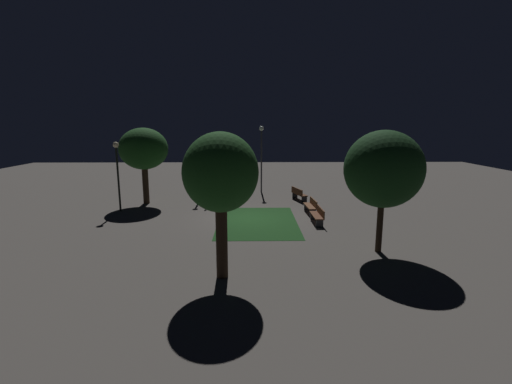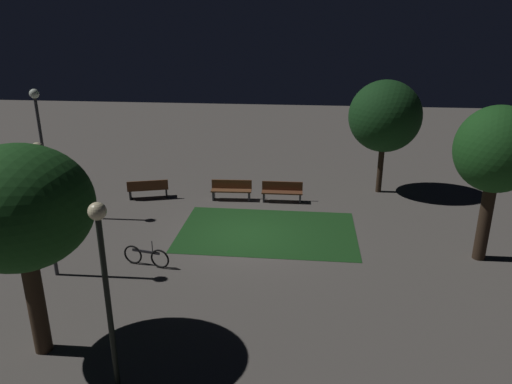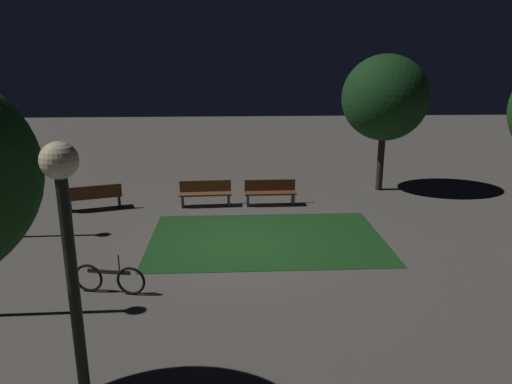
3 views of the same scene
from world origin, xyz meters
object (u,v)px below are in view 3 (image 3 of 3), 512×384
at_px(bench_front_left, 206,192).
at_px(lamp_post_plaza_west, 72,277).
at_px(bench_front_right, 270,191).
at_px(tree_right_canopy, 385,98).
at_px(bicycle, 110,279).
at_px(bench_near_trees, 94,196).

distance_m(bench_front_left, lamp_post_plaza_west, 12.12).
relative_size(bench_front_right, lamp_post_plaza_west, 0.42).
xyz_separation_m(bench_front_right, tree_right_canopy, (-4.44, -1.78, 3.08)).
xyz_separation_m(bench_front_right, bench_front_left, (2.27, 0.00, 0.00)).
bearing_deg(tree_right_canopy, bicycle, 44.04).
bearing_deg(tree_right_canopy, lamp_post_plaza_west, 61.54).
bearing_deg(bench_front_left, tree_right_canopy, -165.16).
bearing_deg(lamp_post_plaza_west, bicycle, -78.24).
xyz_separation_m(bench_front_right, bicycle, (4.07, 6.45, -0.14)).
bearing_deg(bench_near_trees, bicycle, 107.61).
distance_m(bench_front_left, bicycle, 6.70).
distance_m(tree_right_canopy, lamp_post_plaza_west, 15.51).
height_order(bench_front_right, bench_near_trees, same).
xyz_separation_m(bench_front_right, bench_near_trees, (6.03, 0.27, 0.00)).
distance_m(bench_near_trees, bicycle, 6.49).
bearing_deg(bicycle, lamp_post_plaza_west, 101.76).
bearing_deg(bicycle, tree_right_canopy, -135.96).
bearing_deg(bench_near_trees, tree_right_canopy, -168.93).
bearing_deg(bench_front_right, lamp_post_plaza_west, 76.04).
bearing_deg(bench_front_right, tree_right_canopy, -158.18).
bearing_deg(bench_front_left, bench_near_trees, 4.12).
bearing_deg(bench_near_trees, bench_front_right, -177.42).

